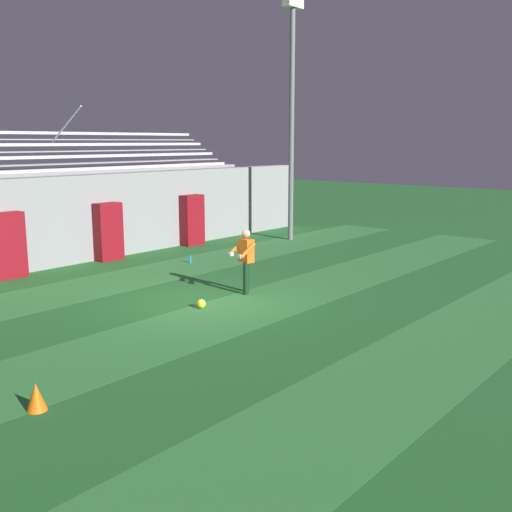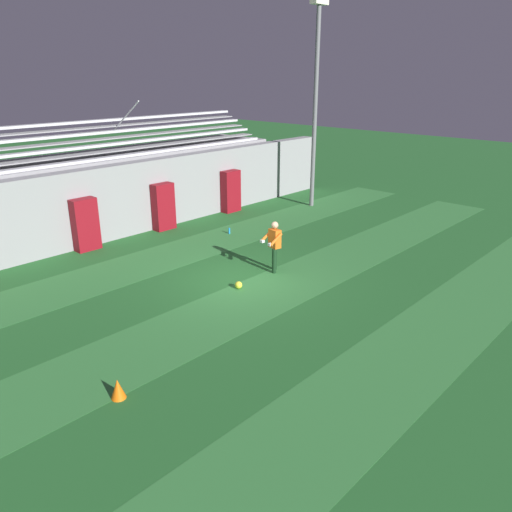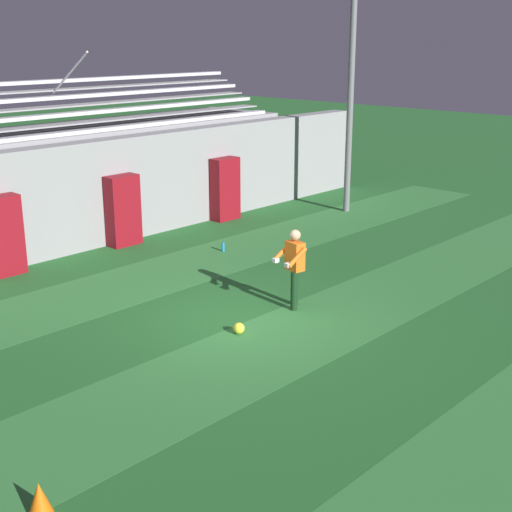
{
  "view_description": "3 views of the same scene",
  "coord_description": "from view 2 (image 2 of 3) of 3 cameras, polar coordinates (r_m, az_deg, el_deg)",
  "views": [
    {
      "loc": [
        -10.07,
        -10.21,
        3.86
      ],
      "look_at": [
        1.39,
        -0.64,
        1.0
      ],
      "focal_mm": 42.0,
      "sensor_mm": 36.0,
      "label": 1
    },
    {
      "loc": [
        -10.07,
        -10.17,
        6.06
      ],
      "look_at": [
        -0.38,
        -1.14,
        1.17
      ],
      "focal_mm": 35.0,
      "sensor_mm": 36.0,
      "label": 2
    },
    {
      "loc": [
        -9.33,
        -9.25,
        5.4
      ],
      "look_at": [
        0.58,
        0.02,
        1.19
      ],
      "focal_mm": 50.0,
      "sensor_mm": 36.0,
      "label": 3
    }
  ],
  "objects": [
    {
      "name": "padding_pillar_gate_right",
      "position": [
        20.62,
        -10.54,
        5.56
      ],
      "size": [
        0.89,
        0.44,
        1.89
      ],
      "primitive_type": "cube",
      "color": "maroon",
      "rests_on": "ground"
    },
    {
      "name": "water_bottle",
      "position": [
        19.93,
        -3.07,
        2.89
      ],
      "size": [
        0.07,
        0.07,
        0.24
      ],
      "primitive_type": "cylinder",
      "color": "#1E8CD8",
      "rests_on": "ground"
    },
    {
      "name": "bleacher_stand",
      "position": [
        21.69,
        -18.38,
        7.09
      ],
      "size": [
        18.0,
        3.35,
        5.03
      ],
      "color": "gray",
      "rests_on": "ground"
    },
    {
      "name": "turf_stripe_mid",
      "position": [
        14.69,
        1.64,
        -4.1
      ],
      "size": [
        28.0,
        2.32,
        0.01
      ],
      "primitive_type": "cube",
      "color": "#337A38",
      "rests_on": "ground"
    },
    {
      "name": "ground_plane",
      "position": [
        15.54,
        -2.12,
        -2.7
      ],
      "size": [
        80.0,
        80.0,
        0.0
      ],
      "primitive_type": "plane",
      "color": "#236028"
    },
    {
      "name": "traffic_cone",
      "position": [
        10.51,
        -15.51,
        -14.42
      ],
      "size": [
        0.3,
        0.3,
        0.42
      ],
      "primitive_type": "cone",
      "color": "orange",
      "rests_on": "ground"
    },
    {
      "name": "floodlight_pole",
      "position": [
        23.65,
        6.9,
        19.27
      ],
      "size": [
        0.9,
        0.36,
        9.19
      ],
      "color": "slate",
      "rests_on": "ground"
    },
    {
      "name": "padding_pillar_far_right",
      "position": [
        23.01,
        -2.9,
        7.4
      ],
      "size": [
        0.89,
        0.44,
        1.89
      ],
      "primitive_type": "cube",
      "color": "maroon",
      "rests_on": "ground"
    },
    {
      "name": "back_wall",
      "position": [
        20.03,
        -15.53,
        6.07
      ],
      "size": [
        24.0,
        0.6,
        2.8
      ],
      "primitive_type": "cube",
      "color": "gray",
      "rests_on": "ground"
    },
    {
      "name": "goalkeeper",
      "position": [
        15.84,
        2.1,
        1.44
      ],
      "size": [
        0.63,
        0.65,
        1.67
      ],
      "color": "#143319",
      "rests_on": "ground"
    },
    {
      "name": "soccer_ball",
      "position": [
        14.87,
        -2.01,
        -3.34
      ],
      "size": [
        0.22,
        0.22,
        0.22
      ],
      "primitive_type": "sphere",
      "color": "yellow",
      "rests_on": "ground"
    },
    {
      "name": "turf_stripe_far",
      "position": [
        17.86,
        -9.59,
        0.15
      ],
      "size": [
        28.0,
        2.32,
        0.01
      ],
      "primitive_type": "cube",
      "color": "#337A38",
      "rests_on": "ground"
    },
    {
      "name": "padding_pillar_gate_left",
      "position": [
        18.86,
        -18.92,
        3.42
      ],
      "size": [
        0.89,
        0.44,
        1.89
      ],
      "primitive_type": "cube",
      "color": "maroon",
      "rests_on": "ground"
    },
    {
      "name": "turf_stripe_near",
      "position": [
        12.47,
        18.09,
        -9.91
      ],
      "size": [
        28.0,
        2.32,
        0.01
      ],
      "primitive_type": "cube",
      "color": "#337A38",
      "rests_on": "ground"
    }
  ]
}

